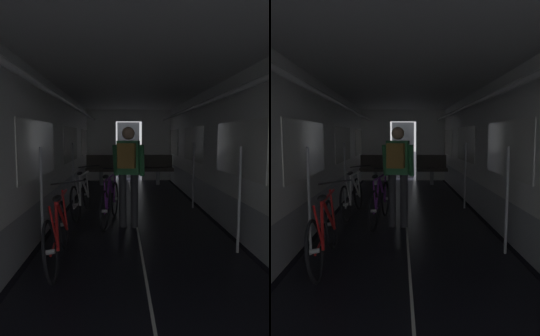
% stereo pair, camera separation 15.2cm
% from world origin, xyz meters
% --- Properties ---
extents(train_car_shell, '(3.14, 12.34, 2.57)m').
position_xyz_m(train_car_shell, '(-0.00, 3.60, 1.70)').
color(train_car_shell, black).
rests_on(train_car_shell, ground).
extents(bench_seat_far_left, '(0.98, 0.51, 0.95)m').
position_xyz_m(bench_seat_far_left, '(-0.90, 8.07, 0.57)').
color(bench_seat_far_left, gray).
rests_on(bench_seat_far_left, ground).
extents(bench_seat_far_right, '(0.98, 0.51, 0.95)m').
position_xyz_m(bench_seat_far_right, '(0.90, 8.07, 0.57)').
color(bench_seat_far_right, gray).
rests_on(bench_seat_far_right, ground).
extents(bicycle_red, '(0.44, 1.69, 0.95)m').
position_xyz_m(bicycle_red, '(-1.02, 1.84, 0.38)').
color(bicycle_red, black).
rests_on(bicycle_red, ground).
extents(bicycle_white, '(0.44, 1.69, 0.95)m').
position_xyz_m(bicycle_white, '(-1.03, 4.10, 0.38)').
color(bicycle_white, black).
rests_on(bicycle_white, ground).
extents(person_cyclist_aisle, '(0.56, 0.44, 1.69)m').
position_xyz_m(person_cyclist_aisle, '(-0.15, 3.33, 1.02)').
color(person_cyclist_aisle, '#2D2D33').
rests_on(person_cyclist_aisle, ground).
extents(bicycle_purple_in_aisle, '(0.44, 1.68, 0.93)m').
position_xyz_m(bicycle_purple_in_aisle, '(-0.46, 3.59, 0.38)').
color(bicycle_purple_in_aisle, black).
rests_on(bicycle_purple_in_aisle, ground).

